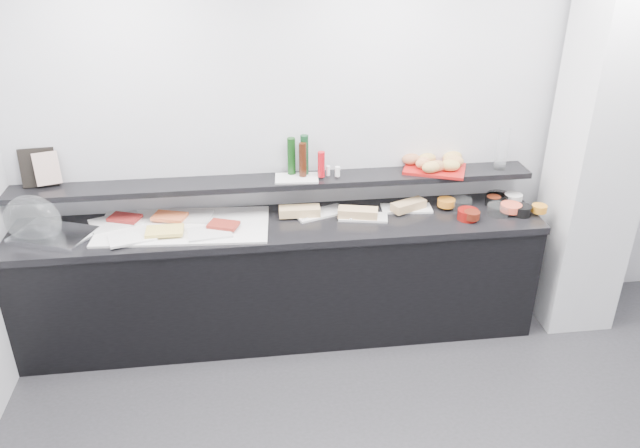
{
  "coord_description": "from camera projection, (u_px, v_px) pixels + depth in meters",
  "views": [
    {
      "loc": [
        -0.91,
        -2.11,
        2.82
      ],
      "look_at": [
        -0.45,
        1.45,
        1.0
      ],
      "focal_mm": 35.0,
      "sensor_mm": 36.0,
      "label": 1
    }
  ],
  "objects": [
    {
      "name": "back_wall",
      "position": [
        373.0,
        141.0,
        4.4
      ],
      "size": [
        5.0,
        0.02,
        2.7
      ],
      "primitive_type": "cube",
      "color": "silver",
      "rests_on": "ground"
    },
    {
      "name": "column",
      "position": [
        599.0,
        149.0,
        4.26
      ],
      "size": [
        0.5,
        0.5,
        2.7
      ],
      "primitive_type": "cube",
      "color": "silver",
      "rests_on": "ground"
    },
    {
      "name": "buffet_cabinet",
      "position": [
        281.0,
        282.0,
        4.47
      ],
      "size": [
        3.6,
        0.6,
        0.85
      ],
      "primitive_type": "cube",
      "color": "black",
      "rests_on": "ground"
    },
    {
      "name": "counter_top",
      "position": [
        279.0,
        226.0,
        4.27
      ],
      "size": [
        3.62,
        0.62,
        0.05
      ],
      "primitive_type": "cube",
      "color": "black",
      "rests_on": "buffet_cabinet"
    },
    {
      "name": "wall_shelf",
      "position": [
        276.0,
        182.0,
        4.31
      ],
      "size": [
        3.6,
        0.25,
        0.04
      ],
      "primitive_type": "cube",
      "color": "black",
      "rests_on": "back_wall"
    },
    {
      "name": "cloche_base",
      "position": [
        54.0,
        235.0,
        4.05
      ],
      "size": [
        0.57,
        0.48,
        0.04
      ],
      "primitive_type": "cube",
      "rotation": [
        0.0,
        0.0,
        -0.38
      ],
      "color": "silver",
      "rests_on": "counter_top"
    },
    {
      "name": "cloche_dome",
      "position": [
        33.0,
        220.0,
        4.01
      ],
      "size": [
        0.44,
        0.36,
        0.34
      ],
      "primitive_type": "ellipsoid",
      "rotation": [
        0.0,
        0.0,
        -0.32
      ],
      "color": "white",
      "rests_on": "cloche_base"
    },
    {
      "name": "linen_runner",
      "position": [
        184.0,
        226.0,
        4.2
      ],
      "size": [
        1.17,
        0.62,
        0.01
      ],
      "primitive_type": "cube",
      "rotation": [
        0.0,
        0.0,
        -0.07
      ],
      "color": "white",
      "rests_on": "counter_top"
    },
    {
      "name": "platter_meat_a",
      "position": [
        116.0,
        222.0,
        4.22
      ],
      "size": [
        0.39,
        0.33,
        0.01
      ],
      "primitive_type": "cube",
      "rotation": [
        0.0,
        0.0,
        0.38
      ],
      "color": "silver",
      "rests_on": "linen_runner"
    },
    {
      "name": "food_meat_a",
      "position": [
        125.0,
        218.0,
        4.23
      ],
      "size": [
        0.24,
        0.19,
        0.02
      ],
      "primitive_type": "cube",
      "rotation": [
        0.0,
        0.0,
        -0.36
      ],
      "color": "maroon",
      "rests_on": "platter_meat_a"
    },
    {
      "name": "platter_salmon",
      "position": [
        189.0,
        216.0,
        4.3
      ],
      "size": [
        0.35,
        0.27,
        0.01
      ],
      "primitive_type": "cube",
      "rotation": [
        0.0,
        0.0,
        -0.21
      ],
      "color": "silver",
      "rests_on": "linen_runner"
    },
    {
      "name": "food_salmon",
      "position": [
        170.0,
        216.0,
        4.25
      ],
      "size": [
        0.25,
        0.2,
        0.02
      ],
      "primitive_type": "cube",
      "rotation": [
        0.0,
        0.0,
        -0.31
      ],
      "color": "orange",
      "rests_on": "platter_salmon"
    },
    {
      "name": "platter_cheese",
      "position": [
        132.0,
        237.0,
        4.02
      ],
      "size": [
        0.33,
        0.27,
        0.01
      ],
      "primitive_type": "cube",
      "rotation": [
        0.0,
        0.0,
        0.28
      ],
      "color": "white",
      "rests_on": "linen_runner"
    },
    {
      "name": "food_cheese",
      "position": [
        165.0,
        231.0,
        4.06
      ],
      "size": [
        0.24,
        0.16,
        0.02
      ],
      "primitive_type": "cube",
      "rotation": [
        0.0,
        0.0,
        0.01
      ],
      "color": "#F3D35E",
      "rests_on": "platter_cheese"
    },
    {
      "name": "platter_meat_b",
      "position": [
        210.0,
        233.0,
        4.08
      ],
      "size": [
        0.31,
        0.23,
        0.01
      ],
      "primitive_type": "cube",
      "rotation": [
        0.0,
        0.0,
        0.14
      ],
      "color": "silver",
      "rests_on": "linen_runner"
    },
    {
      "name": "food_meat_b",
      "position": [
        223.0,
        225.0,
        4.14
      ],
      "size": [
        0.23,
        0.19,
        0.02
      ],
      "primitive_type": "cube",
      "rotation": [
        0.0,
        0.0,
        -0.38
      ],
      "color": "maroon",
      "rests_on": "platter_meat_b"
    },
    {
      "name": "sandwich_plate_left",
      "position": [
        321.0,
        213.0,
        4.37
      ],
      "size": [
        0.39,
        0.27,
        0.01
      ],
      "primitive_type": "cube",
      "rotation": [
        0.0,
        0.0,
        0.34
      ],
      "color": "white",
      "rests_on": "counter_top"
    },
    {
      "name": "sandwich_food_left",
      "position": [
        299.0,
        211.0,
        4.32
      ],
      "size": [
        0.29,
        0.12,
        0.06
      ],
      "primitive_type": "cube",
      "rotation": [
        0.0,
        0.0,
        -0.03
      ],
      "color": "tan",
      "rests_on": "sandwich_plate_left"
    },
    {
      "name": "tongs_left",
      "position": [
        310.0,
        216.0,
        4.3
      ],
      "size": [
        0.13,
        0.1,
        0.01
      ],
      "primitive_type": "cylinder",
      "rotation": [
        0.0,
        1.57,
        0.64
      ],
      "color": "silver",
      "rests_on": "sandwich_plate_left"
    },
    {
      "name": "sandwich_plate_mid",
      "position": [
        363.0,
        217.0,
        4.32
      ],
      "size": [
        0.36,
        0.21,
        0.01
      ],
      "primitive_type": "cube",
      "rotation": [
        0.0,
        0.0,
        -0.2
      ],
      "color": "silver",
      "rests_on": "counter_top"
    },
    {
      "name": "sandwich_food_mid",
      "position": [
        358.0,
        213.0,
        4.3
      ],
      "size": [
        0.29,
        0.17,
        0.06
      ],
      "primitive_type": "cube",
      "rotation": [
        0.0,
        0.0,
        -0.25
      ],
      "color": "tan",
      "rests_on": "sandwich_plate_mid"
    },
    {
      "name": "tongs_mid",
      "position": [
        361.0,
        218.0,
        4.28
      ],
      "size": [
        0.16,
        0.01,
        0.01
      ],
      "primitive_type": "cylinder",
      "rotation": [
        0.0,
        1.57,
        0.03
      ],
      "color": "#B8BABF",
      "rests_on": "sandwich_plate_mid"
    },
    {
      "name": "sandwich_plate_right",
      "position": [
        406.0,
        208.0,
        4.44
      ],
      "size": [
        0.37,
        0.18,
        0.01
      ],
      "primitive_type": "cube",
      "rotation": [
        0.0,
        0.0,
        -0.09
      ],
      "color": "white",
      "rests_on": "counter_top"
    },
    {
      "name": "sandwich_food_right",
      "position": [
        409.0,
        205.0,
        4.4
      ],
      "size": [
        0.27,
        0.19,
        0.06
      ],
      "primitive_type": "cube",
      "rotation": [
        0.0,
        0.0,
        0.42
      ],
      "color": "tan",
      "rests_on": "sandwich_plate_right"
    },
    {
      "name": "tongs_right",
      "position": [
        400.0,
        211.0,
        4.37
      ],
      "size": [
        0.16,
        0.03,
        0.01
      ],
      "primitive_type": "cylinder",
      "rotation": [
        0.0,
        1.57,
        0.14
      ],
      "color": "silver",
      "rests_on": "sandwich_plate_right"
    },
    {
      "name": "bowl_glass_fruit",
      "position": [
        460.0,
        203.0,
        4.45
      ],
      "size": [
        0.18,
        0.18,
        0.07
      ],
      "primitive_type": "cylinder",
      "rotation": [
        0.0,
        0.0,
        0.13
      ],
      "color": "white",
      "rests_on": "counter_top"
    },
    {
      "name": "fill_glass_fruit",
      "position": [
        446.0,
        202.0,
        4.44
      ],
      "size": [
        0.13,
        0.13,
        0.05
      ],
      "primitive_type": "cylinder",
      "rotation": [
        0.0,
        0.0,
        0.01
      ],
      "color": "orange",
      "rests_on": "bowl_glass_fruit"
    },
    {
      "name": "bowl_black_jam",
      "position": [
        496.0,
        200.0,
        4.5
      ],
      "size": [
        0.2,
        0.2,
        0.07
      ],
      "primitive_type": "cylinder",
      "rotation": [
        0.0,
        0.0,
        -0.32
      ],
      "color": "black",
      "rests_on": "counter_top"
    },
    {
      "name": "fill_black_jam",
      "position": [
        493.0,
        200.0,
        4.48
      ],
      "size": [
        0.1,
        0.1,
        0.05
      ],
      "primitive_type": "cylinder",
      "rotation": [
        0.0,
        0.0,
        0.05
      ],
      "color": "#531C0B",
      "rests_on": "bowl_black_jam"
    },
    {
      "name": "bowl_glass_cream",
      "position": [
        499.0,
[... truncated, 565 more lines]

